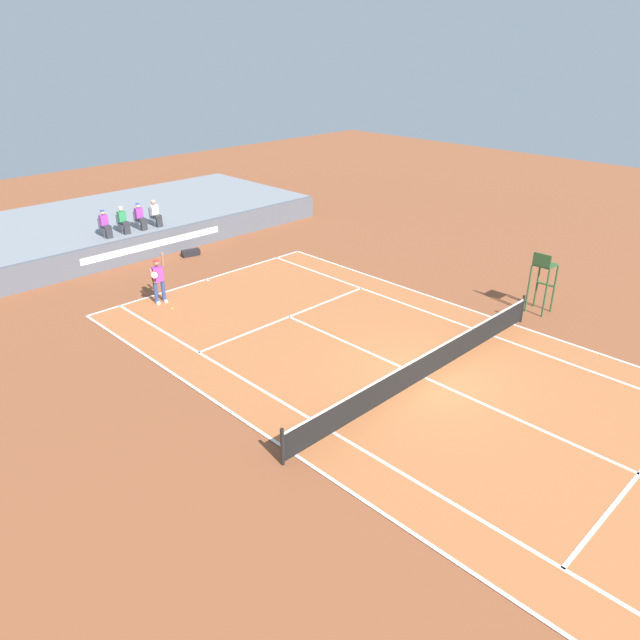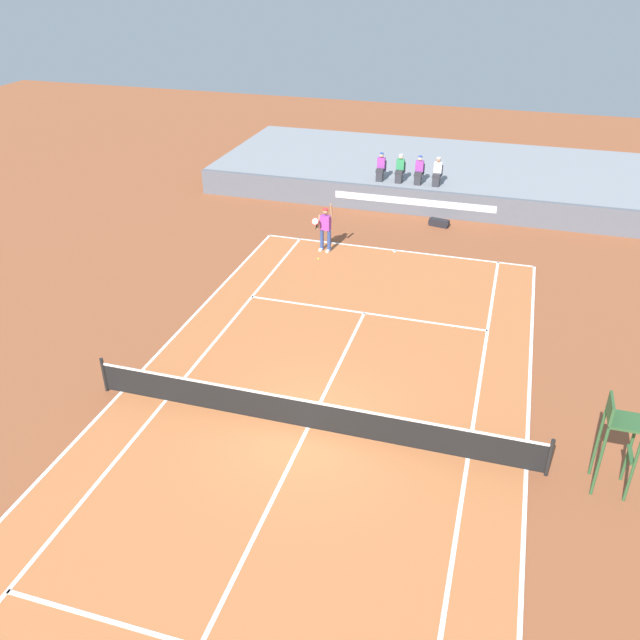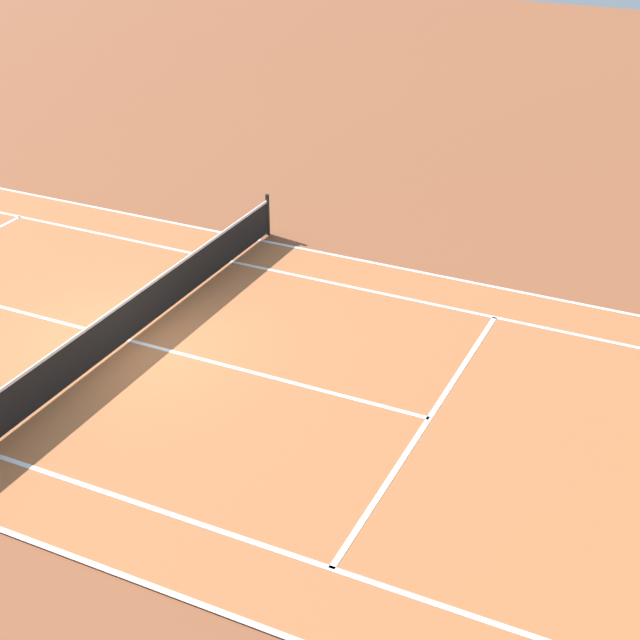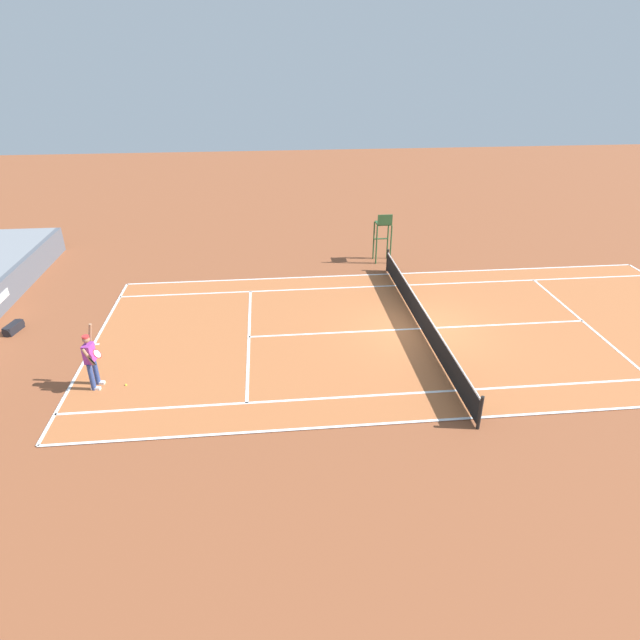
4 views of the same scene
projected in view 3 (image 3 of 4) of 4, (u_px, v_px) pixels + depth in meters
name	position (u px, v px, depth m)	size (l,w,h in m)	color
ground_plane	(129.00, 341.00, 19.03)	(80.00, 80.00, 0.00)	brown
court	(129.00, 341.00, 19.02)	(11.08, 23.88, 0.03)	#B76638
net	(127.00, 319.00, 18.78)	(11.98, 0.10, 1.07)	black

